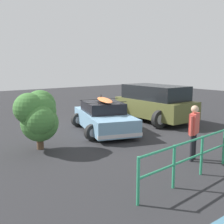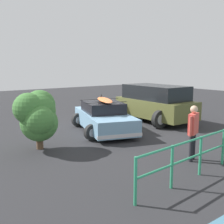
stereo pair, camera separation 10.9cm
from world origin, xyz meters
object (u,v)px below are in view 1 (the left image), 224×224
sedan_car (104,117)px  person_bystander (194,128)px  suv_car (155,103)px  bush_near_left (37,114)px

sedan_car → person_bystander: size_ratio=2.69×
suv_car → bush_near_left: bush_near_left is taller
sedan_car → person_bystander: person_bystander is taller
suv_car → bush_near_left: 6.96m
suv_car → person_bystander: 6.11m
bush_near_left → person_bystander: bearing=130.8°
bush_near_left → suv_car: bearing=-170.9°
suv_car → person_bystander: bearing=55.2°
suv_car → bush_near_left: (6.87, 1.10, 0.30)m
person_bystander → bush_near_left: bearing=-49.2°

